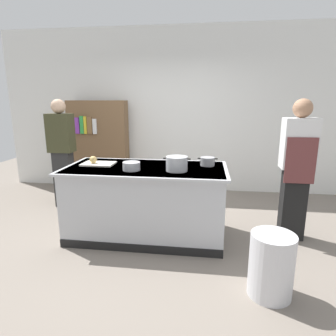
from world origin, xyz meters
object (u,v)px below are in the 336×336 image
onion (93,160)px  person_guest (62,151)px  sauce_pan (207,161)px  bookshelf (99,146)px  trash_bin (271,265)px  mixing_bowl (131,166)px  person_chef (297,167)px  stock_pot (177,164)px

onion → person_guest: 1.20m
sauce_pan → bookshelf: bookshelf is taller
onion → trash_bin: size_ratio=0.16×
mixing_bowl → person_chef: bearing=10.0°
person_guest → stock_pot: bearing=72.9°
stock_pot → mixing_bowl: 0.53m
trash_bin → mixing_bowl: bearing=150.4°
bookshelf → sauce_pan: bearing=-38.4°
stock_pot → trash_bin: stock_pot is taller
sauce_pan → person_guest: person_guest is taller
mixing_bowl → bookshelf: bookshelf is taller
stock_pot → mixing_bowl: bearing=-175.9°
onion → person_guest: size_ratio=0.05×
person_chef → bookshelf: 3.50m
stock_pot → trash_bin: size_ratio=0.55×
onion → trash_bin: (2.01, -1.05, -0.68)m
stock_pot → sauce_pan: size_ratio=1.29×
onion → bookshelf: bearing=108.9°
sauce_pan → trash_bin: bearing=-64.2°
sauce_pan → trash_bin: size_ratio=0.42×
mixing_bowl → trash_bin: 1.80m
onion → bookshelf: size_ratio=0.05×
onion → person_chef: size_ratio=0.05×
trash_bin → person_chef: size_ratio=0.34×
person_guest → onion: bearing=56.3°
mixing_bowl → person_guest: 1.76m
sauce_pan → onion: bearing=-174.3°
onion → sauce_pan: bearing=5.7°
trash_bin → bookshelf: 3.87m
onion → trash_bin: 2.36m
person_guest → mixing_bowl: bearing=63.8°
sauce_pan → person_guest: 2.40m
mixing_bowl → trash_bin: bearing=-29.6°
person_chef → stock_pot: bearing=92.8°
person_chef → mixing_bowl: bearing=90.6°
mixing_bowl → bookshelf: 2.29m
person_guest → trash_bin: bearing=67.3°
onion → person_chef: 2.50m
onion → stock_pot: size_ratio=0.29×
stock_pot → person_guest: person_guest is taller
stock_pot → mixing_bowl: (-0.53, -0.04, -0.04)m
person_chef → bookshelf: size_ratio=1.01×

